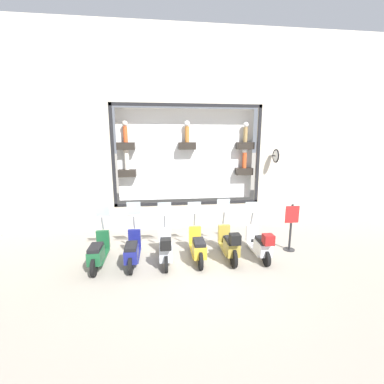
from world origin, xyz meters
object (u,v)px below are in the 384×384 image
(scooter_olive_1, at_px, (229,244))
(scooter_navy_4, at_px, (133,250))
(scooter_silver_3, at_px, (166,248))
(scooter_white_0, at_px, (260,244))
(scooter_yellow_2, at_px, (198,246))
(shop_sign_post, at_px, (291,226))
(scooter_green_5, at_px, (98,252))

(scooter_olive_1, distance_m, scooter_navy_4, 2.83)
(scooter_silver_3, bearing_deg, scooter_white_0, -90.11)
(scooter_olive_1, height_order, scooter_yellow_2, scooter_olive_1)
(shop_sign_post, bearing_deg, scooter_yellow_2, 96.67)
(scooter_silver_3, xyz_separation_m, scooter_green_5, (0.06, 1.88, -0.04))
(scooter_olive_1, xyz_separation_m, shop_sign_post, (0.41, -2.12, 0.33))
(scooter_olive_1, relative_size, shop_sign_post, 1.18)
(scooter_white_0, xyz_separation_m, scooter_olive_1, (0.02, 0.94, 0.03))
(scooter_white_0, xyz_separation_m, scooter_green_5, (0.07, 4.71, -0.03))
(scooter_white_0, bearing_deg, scooter_silver_3, 89.89)
(scooter_white_0, height_order, shop_sign_post, scooter_white_0)
(scooter_white_0, bearing_deg, scooter_navy_4, 88.93)
(scooter_yellow_2, height_order, scooter_green_5, scooter_yellow_2)
(scooter_white_0, xyz_separation_m, shop_sign_post, (0.43, -1.18, 0.36))
(scooter_silver_3, height_order, scooter_green_5, scooter_silver_3)
(scooter_white_0, height_order, scooter_yellow_2, scooter_yellow_2)
(scooter_olive_1, relative_size, scooter_navy_4, 1.01)
(scooter_yellow_2, bearing_deg, scooter_green_5, 90.08)
(scooter_yellow_2, relative_size, scooter_silver_3, 1.01)
(scooter_navy_4, relative_size, scooter_green_5, 1.00)
(scooter_olive_1, relative_size, scooter_yellow_2, 1.00)
(scooter_silver_3, bearing_deg, scooter_olive_1, -89.60)
(scooter_olive_1, height_order, scooter_green_5, scooter_olive_1)
(scooter_navy_4, distance_m, scooter_green_5, 0.94)
(shop_sign_post, bearing_deg, scooter_olive_1, 101.01)
(scooter_white_0, bearing_deg, scooter_olive_1, 88.88)
(scooter_silver_3, height_order, shop_sign_post, scooter_silver_3)
(scooter_yellow_2, distance_m, scooter_silver_3, 0.95)
(shop_sign_post, bearing_deg, scooter_green_5, 93.52)
(scooter_navy_4, bearing_deg, scooter_yellow_2, -89.93)
(scooter_white_0, distance_m, scooter_green_5, 4.71)
(scooter_olive_1, height_order, scooter_silver_3, scooter_olive_1)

